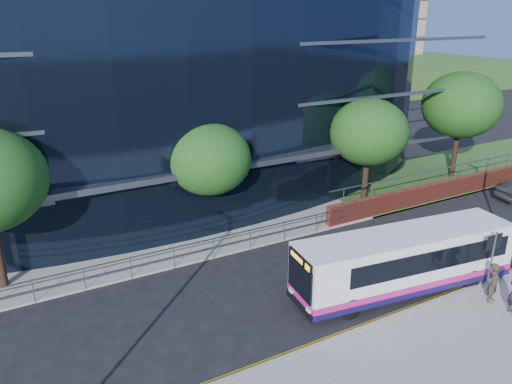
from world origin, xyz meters
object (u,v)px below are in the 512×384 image
tree_far_d (461,105)px  city_bus (406,260)px  street_sign (493,250)px  tree_dist_e (306,67)px  tree_far_c (369,132)px  pedestrian_b (494,283)px  tree_far_b (209,159)px  tree_dist_f (391,63)px

tree_far_d → city_bus: size_ratio=0.74×
street_sign → tree_dist_e: tree_dist_e is taller
tree_far_c → street_sign: bearing=-103.3°
pedestrian_b → street_sign: bearing=35.1°
tree_far_b → pedestrian_b: 14.00m
tree_far_b → tree_dist_f: size_ratio=1.00×
tree_far_b → tree_far_d: size_ratio=0.81×
tree_dist_f → city_bus: tree_dist_f is taller
tree_far_d → tree_dist_f: (24.00, 32.00, -0.98)m
tree_far_d → pedestrian_b: bearing=-134.4°
street_sign → tree_far_d: (11.50, 11.59, 3.04)m
street_sign → city_bus: 3.41m
tree_far_c → tree_dist_e: 35.36m
street_sign → tree_far_c: (2.50, 10.59, 2.39)m
tree_dist_e → tree_dist_f: tree_dist_e is taller
tree_far_b → tree_dist_f: same height
tree_far_b → tree_far_c: bearing=-2.9°
tree_far_b → tree_dist_e: size_ratio=0.93×
tree_dist_e → street_sign: bearing=-115.1°
tree_far_c → tree_dist_e: same height
street_sign → city_bus: bearing=141.6°
tree_far_b → pedestrian_b: tree_far_b is taller
tree_far_c → pedestrian_b: bearing=-104.4°
city_bus → pedestrian_b: size_ratio=5.94×
tree_far_b → tree_far_d: tree_far_d is taller
tree_dist_e → city_bus: (-22.11, -39.52, -3.13)m
street_sign → pedestrian_b: 1.31m
tree_far_d → tree_dist_f: tree_far_d is taller
street_sign → tree_far_b: (-7.50, 11.09, 2.06)m
pedestrian_b → tree_dist_f: bearing=30.0°
street_sign → city_bus: size_ratio=0.28×
city_bus → pedestrian_b: bearing=-41.5°
tree_far_c → pedestrian_b: tree_far_c is taller
tree_far_b → tree_far_c: 10.02m
tree_far_d → tree_far_c: bearing=-173.7°
tree_dist_f → tree_far_b: bearing=-142.9°
tree_far_b → pedestrian_b: (7.16, -11.60, -3.22)m
tree_far_c → pedestrian_b: 11.99m
street_sign → tree_dist_e: 45.99m
street_sign → tree_far_c: 11.14m
tree_far_d → tree_dist_f: 40.01m
street_sign → tree_dist_f: (35.50, 43.59, 2.06)m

